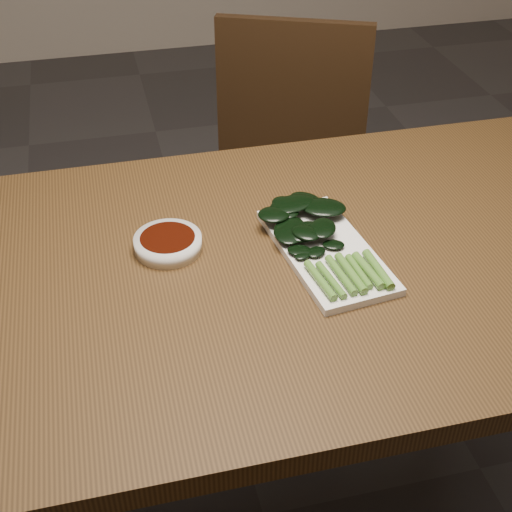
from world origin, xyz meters
name	(u,v)px	position (x,y,z in m)	size (l,w,h in m)	color
table	(266,293)	(0.00, 0.00, 0.68)	(1.40, 0.80, 0.75)	#432B13
chair_far	(285,182)	(0.22, 0.66, 0.49)	(0.53, 0.53, 0.89)	black
sauce_bowl	(168,243)	(-0.16, 0.07, 0.76)	(0.12, 0.12, 0.03)	white
serving_plate	(326,251)	(0.11, -0.01, 0.76)	(0.18, 0.31, 0.01)	white
gai_lan	(312,230)	(0.09, 0.03, 0.78)	(0.18, 0.31, 0.02)	#568A2F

